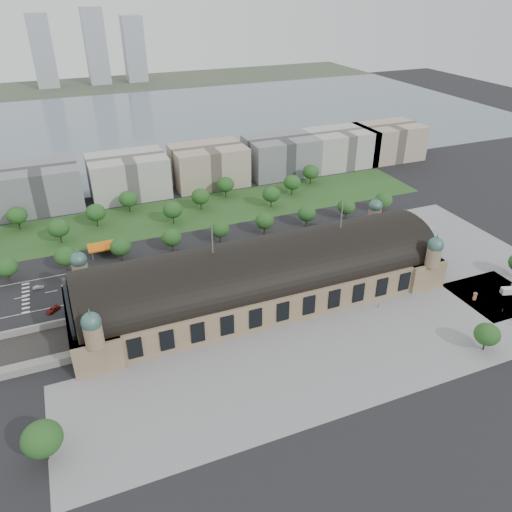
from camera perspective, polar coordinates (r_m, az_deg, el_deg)
name	(u,v)px	position (r m, az deg, el deg)	size (l,w,h in m)	color
ground	(262,298)	(206.18, 0.65, -4.81)	(900.00, 900.00, 0.00)	black
station	(262,277)	(200.59, 0.67, -2.38)	(150.00, 48.40, 44.30)	#9E8662
plaza_south	(337,358)	(179.15, 9.29, -11.38)	(190.00, 48.00, 0.12)	gray
plaza_east	(459,252)	(258.77, 22.15, 0.44)	(56.00, 100.00, 0.12)	gray
road_slab	(190,264)	(231.48, -7.61, -0.94)	(260.00, 26.00, 0.10)	black
grass_belt	(171,216)	(280.24, -9.68, 4.52)	(300.00, 45.00, 0.10)	#295221
petrol_station	(105,246)	(249.47, -16.87, 1.11)	(14.00, 13.00, 5.05)	orange
lake	(132,124)	(474.09, -14.02, 14.40)	(700.00, 320.00, 0.08)	slate
far_shore	(102,85)	(668.34, -17.18, 18.18)	(700.00, 120.00, 0.14)	#44513D
far_tower_left	(42,51)	(669.13, -23.22, 20.72)	(24.00, 24.00, 80.00)	#9EA8B2
far_tower_mid	(96,46)	(672.18, -17.86, 21.85)	(24.00, 24.00, 85.00)	#9EA8B2
far_tower_right	(134,49)	(678.72, -13.76, 21.99)	(24.00, 24.00, 75.00)	#9EA8B2
office_2	(39,188)	(308.09, -23.59, 7.18)	(45.00, 32.00, 24.00)	gray
office_3	(128,176)	(310.06, -14.38, 8.88)	(45.00, 32.00, 24.00)	#B3B0AA
office_4	(209,165)	(319.93, -5.44, 10.31)	(45.00, 32.00, 24.00)	#B3A18C
office_5	(281,156)	(337.01, 2.84, 11.39)	(45.00, 32.00, 24.00)	gray
office_6	(340,148)	(357.70, 9.54, 12.10)	(45.00, 32.00, 24.00)	#B3B0AA
office_7	(388,141)	(379.63, 14.84, 12.55)	(45.00, 32.00, 24.00)	#B3A18C
tree_row_1	(6,267)	(237.89, -26.63, -1.14)	(9.60, 9.60, 11.52)	#2D2116
tree_row_2	(65,257)	(236.19, -20.94, -0.06)	(9.60, 9.60, 11.52)	#2D2116
tree_row_3	(120,247)	(236.92, -15.23, 1.03)	(9.60, 9.60, 11.52)	#2D2116
tree_row_4	(172,238)	(240.05, -9.61, 2.09)	(9.60, 9.60, 11.52)	#2D2116
tree_row_5	(220,229)	(245.51, -4.18, 3.09)	(9.60, 9.60, 11.52)	#2D2116
tree_row_6	(265,221)	(253.13, 0.98, 4.01)	(9.60, 9.60, 11.52)	#2D2116
tree_row_7	(307,214)	(262.73, 5.81, 4.85)	(9.60, 9.60, 11.52)	#2D2116
tree_row_8	(346,207)	(274.10, 10.28, 5.59)	(9.60, 9.60, 11.52)	#2D2116
tree_row_9	(384,200)	(287.04, 14.39, 6.24)	(9.60, 9.60, 11.52)	#2D2116
tree_belt_2	(17,215)	(286.03, -25.65, 4.22)	(10.40, 10.40, 12.48)	#2D2116
tree_belt_3	(59,228)	(262.96, -21.63, 2.99)	(10.40, 10.40, 12.48)	#2D2116
tree_belt_4	(96,213)	(274.20, -17.86, 4.75)	(10.40, 10.40, 12.48)	#2D2116
tree_belt_5	(128,199)	(286.77, -14.38, 6.35)	(10.40, 10.40, 12.48)	#2D2116
tree_belt_6	(173,210)	(267.83, -9.51, 5.22)	(10.40, 10.40, 12.48)	#2D2116
tree_belt_7	(201,196)	(282.73, -6.36, 6.78)	(10.40, 10.40, 12.48)	#2D2116
tree_belt_8	(225,185)	(298.59, -3.51, 8.16)	(10.40, 10.40, 12.48)	#2D2116
tree_belt_9	(271,194)	(284.28, 1.75, 7.08)	(10.40, 10.40, 12.48)	#2D2116
tree_belt_10	(292,182)	(301.97, 4.15, 8.38)	(10.40, 10.40, 12.48)	#2D2116
tree_belt_11	(311,172)	(320.26, 6.29, 9.53)	(10.40, 10.40, 12.48)	#2D2116
tree_plaza_sw	(42,439)	(152.77, -23.27, -18.64)	(11.00, 11.00, 12.73)	#2D2116
tree_plaza_s	(487,334)	(193.47, 24.91, -8.12)	(9.00, 9.00, 10.64)	#2D2116
traffic_car_1	(38,287)	(230.75, -23.62, -3.30)	(1.54, 4.41, 1.45)	#989BA0
traffic_car_2	(134,280)	(222.98, -13.72, -2.67)	(2.17, 4.70, 1.31)	black
traffic_car_3	(180,265)	(229.96, -8.67, -1.04)	(2.01, 4.94, 1.43)	maroon
traffic_car_4	(247,254)	(236.05, -1.03, 0.20)	(1.85, 4.59, 1.56)	#181E45
traffic_car_5	(297,235)	(254.81, 4.67, 2.43)	(1.62, 4.66, 1.53)	slate
traffic_car_6	(372,231)	(264.65, 13.12, 2.80)	(2.73, 5.92, 1.65)	silver
parked_car_0	(72,308)	(211.86, -20.31, -5.62)	(1.60, 4.60, 1.52)	black
parked_car_1	(53,309)	(213.70, -22.20, -5.68)	(2.71, 5.88, 1.63)	maroon
parked_car_2	(94,304)	(211.82, -18.01, -5.20)	(2.01, 4.94, 1.43)	#16223F
parked_car_3	(165,283)	(217.63, -10.34, -3.09)	(1.76, 4.37, 1.49)	#505257
parked_car_4	(105,301)	(212.27, -16.82, -4.90)	(1.53, 4.38, 1.44)	silver
parked_car_5	(191,283)	(216.11, -7.49, -3.10)	(2.28, 4.95, 1.37)	#9A9BA2
parked_car_6	(199,281)	(216.84, -6.56, -2.90)	(2.06, 5.08, 1.47)	black
bus_west	(208,266)	(225.82, -5.49, -1.13)	(2.90, 12.38, 3.45)	red
bus_mid	(222,268)	(224.35, -3.93, -1.32)	(2.63, 11.24, 3.13)	beige
bus_east	(267,255)	(234.23, 1.28, 0.16)	(2.60, 11.11, 3.10)	silver
van_east	(508,291)	(233.13, 26.86, -3.58)	(6.92, 4.38, 2.79)	white
advertising_column	(475,296)	(222.84, 23.73, -4.25)	(1.68, 1.68, 3.18)	#BD382F
pedestrian_0	(379,306)	(205.66, 13.83, -5.59)	(0.85, 0.49, 1.74)	gray
pedestrian_1	(502,310)	(220.11, 26.34, -5.59)	(0.62, 0.41, 1.70)	gray
pedestrian_5	(511,284)	(239.71, 27.16, -2.89)	(0.78, 0.45, 1.60)	gray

